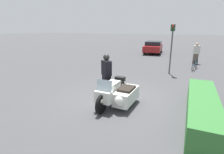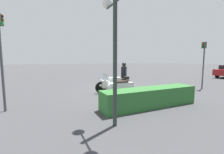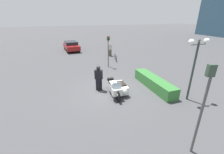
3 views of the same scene
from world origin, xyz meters
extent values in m
plane|color=#424244|center=(0.00, 0.00, 0.00)|extent=(160.00, 160.00, 0.00)
cylinder|color=black|center=(1.62, 0.13, 0.34)|extent=(0.68, 0.12, 0.68)
cylinder|color=black|center=(-0.14, 0.20, 0.34)|extent=(0.68, 0.12, 0.68)
cylinder|color=black|center=(0.59, 0.73, 0.27)|extent=(0.53, 0.12, 0.53)
cube|color=#B7B7BC|center=(0.74, 0.17, 0.46)|extent=(1.25, 0.50, 0.45)
cube|color=silver|center=(0.74, 0.17, 0.79)|extent=(0.69, 0.45, 0.24)
cube|color=black|center=(0.46, 0.18, 0.77)|extent=(0.51, 0.45, 0.12)
cube|color=silver|center=(1.44, 0.14, 0.55)|extent=(0.34, 0.62, 0.44)
cube|color=silver|center=(1.39, 0.14, 0.97)|extent=(0.13, 0.59, 0.40)
sphere|color=white|center=(1.66, 0.13, 0.49)|extent=(0.18, 0.18, 0.18)
cube|color=silver|center=(0.65, 0.73, 0.41)|extent=(1.42, 0.63, 0.50)
sphere|color=silver|center=(1.24, 0.71, 0.43)|extent=(0.48, 0.47, 0.48)
cube|color=black|center=(0.65, 0.73, 0.70)|extent=(0.79, 0.52, 0.09)
cube|color=black|center=(-0.03, 0.19, 0.84)|extent=(0.25, 0.42, 0.18)
cube|color=black|center=(-0.31, -0.58, 0.42)|extent=(0.45, 0.46, 0.84)
cube|color=black|center=(-0.31, -0.58, 1.18)|extent=(0.54, 0.57, 0.67)
sphere|color=tan|center=(-0.31, -0.58, 1.63)|extent=(0.23, 0.23, 0.23)
sphere|color=black|center=(-0.31, -0.58, 1.67)|extent=(0.29, 0.29, 0.29)
cube|color=#337033|center=(0.65, 3.34, 0.39)|extent=(4.27, 0.90, 0.78)
cylinder|color=#2D3833|center=(2.81, 4.40, 1.81)|extent=(0.12, 0.12, 3.63)
cylinder|color=#2D3833|center=(2.81, 4.40, 3.48)|extent=(0.05, 1.09, 0.05)
sphere|color=white|center=(2.81, 4.94, 3.64)|extent=(0.32, 0.32, 0.32)
sphere|color=white|center=(2.81, 3.85, 3.64)|extent=(0.32, 0.32, 0.32)
sphere|color=#2D3833|center=(2.81, 4.40, 3.71)|extent=(0.12, 0.12, 0.12)
cylinder|color=#4C4C4C|center=(6.02, 1.50, 1.58)|extent=(0.09, 0.09, 3.15)
cube|color=#334738|center=(5.97, 1.52, 3.35)|extent=(0.20, 0.29, 0.40)
sphere|color=#410707|center=(5.90, 1.53, 3.48)|extent=(0.11, 0.11, 0.11)
sphere|color=#462D06|center=(5.90, 1.53, 3.35)|extent=(0.11, 0.11, 0.11)
sphere|color=green|center=(5.90, 1.53, 3.22)|extent=(0.11, 0.11, 0.11)
cylinder|color=#4C4C4C|center=(-5.14, 1.68, 1.36)|extent=(0.09, 0.09, 2.72)
cube|color=#334738|center=(-5.08, 1.68, 2.92)|extent=(0.16, 0.27, 0.40)
sphere|color=red|center=(-5.01, 1.67, 3.05)|extent=(0.11, 0.11, 0.11)
sphere|color=#462D06|center=(-5.01, 1.67, 2.92)|extent=(0.11, 0.11, 0.11)
sphere|color=#07350F|center=(-5.01, 1.67, 2.79)|extent=(0.11, 0.11, 0.11)
cube|color=maroon|center=(-14.55, -1.23, 0.64)|extent=(4.67, 2.22, 0.64)
cube|color=black|center=(-14.55, -1.23, 1.17)|extent=(2.49, 1.89, 0.44)
cylinder|color=black|center=(-15.88, -2.16, 0.31)|extent=(0.65, 0.27, 0.63)
cylinder|color=black|center=(-16.02, -0.53, 0.31)|extent=(0.65, 0.27, 0.63)
cylinder|color=black|center=(-13.08, -1.92, 0.31)|extent=(0.65, 0.27, 0.63)
cylinder|color=black|center=(-13.22, -0.30, 0.31)|extent=(0.65, 0.27, 0.63)
cube|color=brown|center=(-9.48, 3.28, 0.42)|extent=(0.38, 0.41, 0.85)
cube|color=beige|center=(-9.48, 3.28, 1.18)|extent=(0.42, 0.55, 0.67)
sphere|color=tan|center=(-9.48, 3.28, 1.63)|extent=(0.23, 0.23, 0.23)
torus|color=black|center=(-6.62, 3.12, 0.34)|extent=(0.70, 0.19, 0.71)
torus|color=black|center=(-7.64, 3.34, 0.34)|extent=(0.70, 0.19, 0.71)
cylinder|color=#2D668C|center=(-7.13, 3.23, 0.40)|extent=(0.93, 0.25, 0.05)
cylinder|color=#2D668C|center=(-7.28, 3.26, 0.57)|extent=(0.04, 0.04, 0.34)
camera|label=1|loc=(6.60, 2.75, 2.92)|focal=28.00mm
camera|label=2|loc=(4.68, 8.20, 1.91)|focal=24.00mm
camera|label=3|loc=(9.11, -2.86, 4.93)|focal=24.00mm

